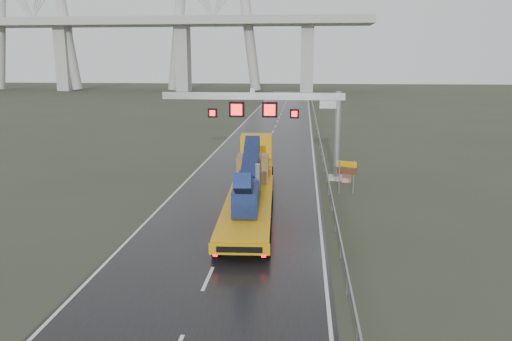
# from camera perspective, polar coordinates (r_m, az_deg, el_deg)

# --- Properties ---
(ground) EXTENTS (400.00, 400.00, 0.00)m
(ground) POSITION_cam_1_polar(r_m,az_deg,el_deg) (24.76, -4.63, -10.33)
(ground) COLOR #303425
(ground) RESTS_ON ground
(road) EXTENTS (11.00, 200.00, 0.02)m
(road) POSITION_cam_1_polar(r_m,az_deg,el_deg) (63.33, 1.63, 3.70)
(road) COLOR black
(road) RESTS_ON ground
(guardrail) EXTENTS (0.20, 140.00, 1.40)m
(guardrail) POSITION_cam_1_polar(r_m,az_deg,el_deg) (53.25, 7.49, 2.70)
(guardrail) COLOR gray
(guardrail) RESTS_ON ground
(sign_gantry) EXTENTS (14.90, 1.20, 7.42)m
(sign_gantry) POSITION_cam_1_polar(r_m,az_deg,el_deg) (40.71, 2.58, 6.82)
(sign_gantry) COLOR #ACACA7
(sign_gantry) RESTS_ON ground
(heavy_haul_truck) EXTENTS (3.71, 19.24, 4.49)m
(heavy_haul_truck) POSITION_cam_1_polar(r_m,az_deg,el_deg) (34.27, -0.46, -0.79)
(heavy_haul_truck) COLOR #C5A20A
(heavy_haul_truck) RESTS_ON ground
(exit_sign_pair) EXTENTS (1.38, 0.56, 2.48)m
(exit_sign_pair) POSITION_cam_1_polar(r_m,az_deg,el_deg) (37.00, 10.32, -0.01)
(exit_sign_pair) COLOR #93959C
(exit_sign_pair) RESTS_ON ground
(striped_barrier) EXTENTS (0.74, 0.47, 1.16)m
(striped_barrier) POSITION_cam_1_polar(r_m,az_deg,el_deg) (40.76, 10.28, -0.53)
(striped_barrier) COLOR red
(striped_barrier) RESTS_ON ground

